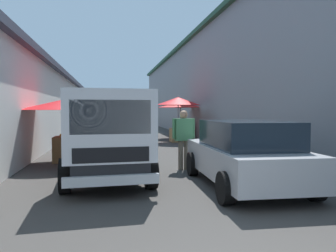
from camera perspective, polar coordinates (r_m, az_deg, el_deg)
ground at (r=15.92m, az=-5.28°, el=-3.33°), size 90.00×90.00×0.00m
building_right_concrete at (r=20.07m, az=15.61°, el=7.10°), size 49.80×7.50×6.47m
fruit_stall_near_left at (r=17.36m, az=1.74°, el=3.51°), size 2.38×2.38×2.47m
fruit_stall_far_right at (r=10.96m, az=-17.69°, el=2.49°), size 2.80×2.80×2.11m
fruit_stall_near_right at (r=19.81m, az=2.27°, el=2.87°), size 2.75×2.75×2.24m
hatchback_car at (r=7.36m, az=13.23°, el=-4.66°), size 3.96×2.03×1.45m
delivery_truck at (r=7.50m, az=-10.61°, el=-2.17°), size 5.01×2.19×2.08m
vendor_by_crates at (r=9.21m, az=2.75°, el=-1.63°), size 0.24×0.66×1.68m
vendor_in_shade at (r=18.02m, az=-3.12°, el=0.13°), size 0.36×0.57×1.51m
parked_scooter at (r=15.61m, az=-15.49°, el=-1.88°), size 1.69×0.35×1.14m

